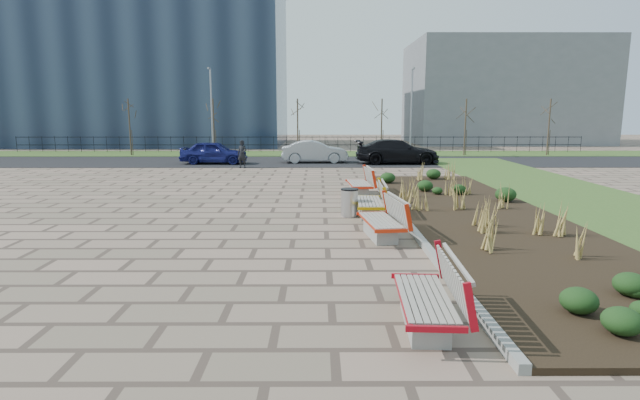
{
  "coord_description": "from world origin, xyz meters",
  "views": [
    {
      "loc": [
        1.45,
        -9.48,
        3.11
      ],
      "look_at": [
        1.5,
        3.0,
        0.9
      ],
      "focal_mm": 28.0,
      "sensor_mm": 36.0,
      "label": 1
    }
  ],
  "objects_px": {
    "lamp_west": "(212,113)",
    "bench_d": "(359,182)",
    "bench_c": "(369,200)",
    "bench_a": "(425,294)",
    "litter_bin": "(349,203)",
    "car_blue": "(214,152)",
    "pedestrian": "(242,154)",
    "car_black": "(397,152)",
    "lamp_east": "(411,113)",
    "bench_b": "(380,218)",
    "car_silver": "(315,152)"
  },
  "relations": [
    {
      "from": "bench_b",
      "to": "car_blue",
      "type": "relative_size",
      "value": 0.53
    },
    {
      "from": "litter_bin",
      "to": "lamp_east",
      "type": "relative_size",
      "value": 0.14
    },
    {
      "from": "litter_bin",
      "to": "lamp_east",
      "type": "bearing_deg",
      "value": 74.88
    },
    {
      "from": "bench_b",
      "to": "bench_d",
      "type": "relative_size",
      "value": 1.0
    },
    {
      "from": "bench_c",
      "to": "pedestrian",
      "type": "height_order",
      "value": "pedestrian"
    },
    {
      "from": "bench_b",
      "to": "car_black",
      "type": "distance_m",
      "value": 18.31
    },
    {
      "from": "bench_a",
      "to": "car_blue",
      "type": "height_order",
      "value": "car_blue"
    },
    {
      "from": "bench_c",
      "to": "car_blue",
      "type": "relative_size",
      "value": 0.53
    },
    {
      "from": "bench_b",
      "to": "pedestrian",
      "type": "relative_size",
      "value": 1.35
    },
    {
      "from": "bench_c",
      "to": "car_black",
      "type": "relative_size",
      "value": 0.42
    },
    {
      "from": "bench_c",
      "to": "lamp_east",
      "type": "height_order",
      "value": "lamp_east"
    },
    {
      "from": "bench_d",
      "to": "car_black",
      "type": "xyz_separation_m",
      "value": [
        3.24,
        11.46,
        0.25
      ]
    },
    {
      "from": "bench_d",
      "to": "bench_b",
      "type": "bearing_deg",
      "value": -93.61
    },
    {
      "from": "bench_a",
      "to": "car_blue",
      "type": "relative_size",
      "value": 0.53
    },
    {
      "from": "car_blue",
      "to": "pedestrian",
      "type": "bearing_deg",
      "value": -135.05
    },
    {
      "from": "bench_c",
      "to": "car_silver",
      "type": "height_order",
      "value": "car_silver"
    },
    {
      "from": "car_silver",
      "to": "lamp_east",
      "type": "height_order",
      "value": "lamp_east"
    },
    {
      "from": "car_black",
      "to": "lamp_west",
      "type": "bearing_deg",
      "value": 65.19
    },
    {
      "from": "bench_d",
      "to": "lamp_east",
      "type": "height_order",
      "value": "lamp_east"
    },
    {
      "from": "pedestrian",
      "to": "car_black",
      "type": "height_order",
      "value": "pedestrian"
    },
    {
      "from": "bench_d",
      "to": "pedestrian",
      "type": "distance_m",
      "value": 10.91
    },
    {
      "from": "pedestrian",
      "to": "car_silver",
      "type": "xyz_separation_m",
      "value": [
        4.04,
        2.91,
        -0.09
      ]
    },
    {
      "from": "pedestrian",
      "to": "bench_a",
      "type": "bearing_deg",
      "value": -54.82
    },
    {
      "from": "bench_b",
      "to": "bench_a",
      "type": "bearing_deg",
      "value": -97.02
    },
    {
      "from": "bench_a",
      "to": "lamp_west",
      "type": "bearing_deg",
      "value": 110.84
    },
    {
      "from": "bench_a",
      "to": "bench_b",
      "type": "xyz_separation_m",
      "value": [
        0.0,
        5.23,
        0.0
      ]
    },
    {
      "from": "bench_a",
      "to": "car_silver",
      "type": "relative_size",
      "value": 0.52
    },
    {
      "from": "car_blue",
      "to": "car_black",
      "type": "xyz_separation_m",
      "value": [
        11.06,
        0.03,
        0.05
      ]
    },
    {
      "from": "lamp_west",
      "to": "lamp_east",
      "type": "bearing_deg",
      "value": 0.0
    },
    {
      "from": "lamp_west",
      "to": "bench_d",
      "type": "bearing_deg",
      "value": -61.82
    },
    {
      "from": "bench_d",
      "to": "lamp_west",
      "type": "bearing_deg",
      "value": 114.57
    },
    {
      "from": "bench_a",
      "to": "car_blue",
      "type": "xyz_separation_m",
      "value": [
        -7.83,
        23.22,
        0.2
      ]
    },
    {
      "from": "lamp_east",
      "to": "lamp_west",
      "type": "bearing_deg",
      "value": 180.0
    },
    {
      "from": "pedestrian",
      "to": "car_silver",
      "type": "relative_size",
      "value": 0.38
    },
    {
      "from": "bench_c",
      "to": "lamp_west",
      "type": "relative_size",
      "value": 0.35
    },
    {
      "from": "bench_b",
      "to": "car_black",
      "type": "height_order",
      "value": "car_black"
    },
    {
      "from": "pedestrian",
      "to": "car_blue",
      "type": "relative_size",
      "value": 0.39
    },
    {
      "from": "bench_a",
      "to": "car_black",
      "type": "relative_size",
      "value": 0.42
    },
    {
      "from": "bench_a",
      "to": "litter_bin",
      "type": "bearing_deg",
      "value": 97.76
    },
    {
      "from": "bench_c",
      "to": "litter_bin",
      "type": "height_order",
      "value": "bench_c"
    },
    {
      "from": "car_silver",
      "to": "bench_d",
      "type": "bearing_deg",
      "value": -174.74
    },
    {
      "from": "car_blue",
      "to": "car_black",
      "type": "relative_size",
      "value": 0.8
    },
    {
      "from": "car_black",
      "to": "lamp_west",
      "type": "xyz_separation_m",
      "value": [
        -12.24,
        5.34,
        2.29
      ]
    },
    {
      "from": "lamp_west",
      "to": "litter_bin",
      "type": "bearing_deg",
      "value": -67.95
    },
    {
      "from": "bench_c",
      "to": "car_silver",
      "type": "distance_m",
      "value": 16.14
    },
    {
      "from": "bench_d",
      "to": "car_silver",
      "type": "xyz_separation_m",
      "value": [
        -1.76,
        12.15,
        0.19
      ]
    },
    {
      "from": "lamp_east",
      "to": "bench_c",
      "type": "bearing_deg",
      "value": -103.59
    },
    {
      "from": "car_blue",
      "to": "lamp_west",
      "type": "relative_size",
      "value": 0.67
    },
    {
      "from": "lamp_west",
      "to": "bench_a",
      "type": "bearing_deg",
      "value": -72.52
    },
    {
      "from": "car_silver",
      "to": "lamp_east",
      "type": "relative_size",
      "value": 0.68
    }
  ]
}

